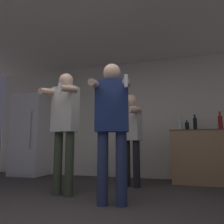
{
  "coord_description": "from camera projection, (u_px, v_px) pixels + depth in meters",
  "views": [
    {
      "loc": [
        0.95,
        -1.54,
        0.69
      ],
      "look_at": [
        0.2,
        0.97,
        1.08
      ],
      "focal_mm": 35.0,
      "sensor_mm": 36.0,
      "label": 1
    }
  ],
  "objects": [
    {
      "name": "ceiling_slab",
      "position": [
        111.0,
        27.0,
        3.51
      ],
      "size": [
        7.0,
        3.68,
        0.05
      ],
      "color": "silver",
      "rests_on": "wall_back"
    },
    {
      "name": "bottle_short_whiskey",
      "position": [
        180.0,
        125.0,
        4.22
      ],
      "size": [
        0.09,
        0.09,
        0.28
      ],
      "color": "silver",
      "rests_on": "counter"
    },
    {
      "name": "person_man_side",
      "position": [
        64.0,
        120.0,
        3.13
      ],
      "size": [
        0.48,
        0.51,
        1.73
      ],
      "color": "#38422D",
      "rests_on": "ground_plane"
    },
    {
      "name": "refrigerator",
      "position": [
        31.0,
        135.0,
        5.12
      ],
      "size": [
        0.74,
        0.66,
        1.85
      ],
      "color": "white",
      "rests_on": "ground_plane"
    },
    {
      "name": "person_spectator_back",
      "position": [
        131.0,
        129.0,
        3.73
      ],
      "size": [
        0.51,
        0.59,
        1.56
      ],
      "color": "black",
      "rests_on": "ground_plane"
    },
    {
      "name": "wall_back",
      "position": [
        132.0,
        118.0,
        4.84
      ],
      "size": [
        7.0,
        0.06,
        2.55
      ],
      "color": "beige",
      "rests_on": "ground_plane"
    },
    {
      "name": "bottle_tall_gin",
      "position": [
        220.0,
        122.0,
        4.02
      ],
      "size": [
        0.08,
        0.08,
        0.37
      ],
      "color": "maroon",
      "rests_on": "counter"
    },
    {
      "name": "bottle_brown_liquor",
      "position": [
        195.0,
        124.0,
        4.15
      ],
      "size": [
        0.07,
        0.07,
        0.32
      ],
      "color": "black",
      "rests_on": "counter"
    },
    {
      "name": "bottle_amber_bourbon",
      "position": [
        187.0,
        126.0,
        4.18
      ],
      "size": [
        0.08,
        0.08,
        0.22
      ],
      "color": "black",
      "rests_on": "counter"
    },
    {
      "name": "person_woman_foreground",
      "position": [
        112.0,
        120.0,
        2.63
      ],
      "size": [
        0.52,
        0.53,
        1.69
      ],
      "color": "navy",
      "rests_on": "ground_plane"
    },
    {
      "name": "counter",
      "position": [
        207.0,
        156.0,
        3.98
      ],
      "size": [
        1.29,
        0.65,
        0.96
      ],
      "color": "#997551",
      "rests_on": "ground_plane"
    }
  ]
}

